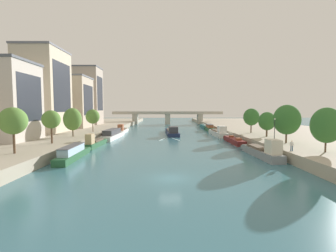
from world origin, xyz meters
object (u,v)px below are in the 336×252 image
moored_boat_right_midway (204,126)px  tree_left_midway (13,121)px  moored_boat_left_upstream (113,134)px  tree_right_distant (251,117)px  tree_left_second (93,117)px  moored_boat_right_second (262,151)px  tree_right_past_mid (326,125)px  tree_right_end_of_row (267,121)px  moored_boat_right_end (218,133)px  lamppost_right_bank (275,130)px  barge_midriver (172,132)px  moored_boat_left_gap_after (73,153)px  moored_boat_right_downstream (209,128)px  tree_right_midway (287,120)px  moored_boat_right_near (234,140)px  moored_boat_left_second (95,143)px  person_on_quay (292,145)px  tree_left_distant (51,120)px  moored_boat_left_far (122,130)px  bridge_far (168,116)px  tree_left_end_of_row (73,119)px

moored_boat_right_midway → tree_left_midway: (-38.02, -67.55, 5.64)m
moored_boat_left_upstream → tree_right_distant: tree_right_distant is taller
tree_left_midway → tree_left_second: size_ratio=1.04×
moored_boat_right_second → tree_right_past_mid: size_ratio=1.94×
moored_boat_right_midway → tree_right_end_of_row: size_ratio=2.41×
moored_boat_right_end → lamppost_right_bank: 28.29m
barge_midriver → moored_boat_left_gap_after: barge_midriver is taller
moored_boat_right_downstream → tree_right_past_mid: tree_right_past_mid is taller
tree_right_past_mid → tree_right_end_of_row: size_ratio=1.16×
moored_boat_left_upstream → moored_boat_right_downstream: size_ratio=1.43×
moored_boat_right_second → tree_right_midway: size_ratio=1.78×
moored_boat_right_near → moored_boat_right_midway: size_ratio=0.92×
moored_boat_right_downstream → tree_left_midway: tree_left_midway is taller
moored_boat_right_end → tree_left_second: bearing=-173.8°
moored_boat_left_second → person_on_quay: (34.06, -14.40, 1.70)m
barge_midriver → tree_right_past_mid: bearing=-62.1°
tree_left_second → lamppost_right_bank: tree_left_second is taller
tree_right_midway → tree_left_distant: bearing=-179.8°
tree_right_end_of_row → person_on_quay: 19.52m
moored_boat_right_midway → tree_right_midway: tree_right_midway is taller
moored_boat_left_upstream → moored_boat_left_far: (-0.38, 15.95, -0.20)m
moored_boat_right_midway → tree_left_second: tree_left_second is taller
moored_boat_right_second → bridge_far: size_ratio=0.22×
tree_right_end_of_row → tree_right_distant: (-0.51, 8.63, 0.69)m
tree_right_past_mid → tree_right_end_of_row: bearing=90.4°
tree_right_past_mid → lamppost_right_bank: tree_right_past_mid is taller
barge_midriver → moored_boat_left_gap_after: 41.14m
bridge_far → tree_left_distant: bearing=-104.7°
tree_right_past_mid → tree_left_distant: bearing=168.5°
moored_boat_right_second → tree_left_end_of_row: (-37.70, 15.48, 4.69)m
moored_boat_left_far → moored_boat_right_midway: moored_boat_left_far is taller
moored_boat_left_far → person_on_quay: 56.52m
moored_boat_right_second → tree_right_midway: (6.35, 4.74, 5.05)m
tree_left_distant → tree_right_midway: size_ratio=0.85×
tree_right_past_mid → tree_right_midway: bearing=96.5°
tree_left_distant → tree_right_midway: tree_right_midway is taller
barge_midriver → moored_boat_left_upstream: (-16.58, -10.91, 0.24)m
moored_boat_left_second → tree_left_end_of_row: (-6.53, 4.67, 4.79)m
tree_right_end_of_row → lamppost_right_bank: (-3.72, -11.78, -1.00)m
tree_right_midway → tree_right_end_of_row: (0.90, 10.51, -0.81)m
moored_boat_right_downstream → moored_boat_right_midway: 13.72m
moored_boat_left_gap_after → moored_boat_right_near: 35.69m
tree_right_end_of_row → bridge_far: 75.49m
tree_right_end_of_row → bridge_far: (-22.76, 71.97, -0.85)m
barge_midriver → lamppost_right_bank: size_ratio=4.45×
moored_boat_right_downstream → tree_left_distant: tree_left_distant is taller
tree_left_second → moored_boat_right_second: bearing=-36.6°
moored_boat_left_gap_after → lamppost_right_bank: lamppost_right_bank is taller
moored_boat_left_far → tree_right_end_of_row: tree_right_end_of_row is taller
moored_boat_right_second → tree_right_end_of_row: tree_right_end_of_row is taller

